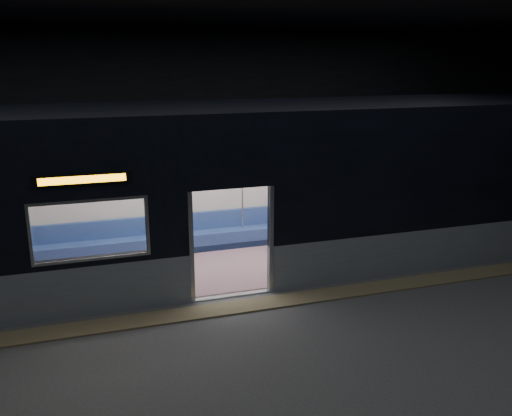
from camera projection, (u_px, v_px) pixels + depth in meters
name	position (u px, v px, depth m)	size (l,w,h in m)	color
station_floor	(249.00, 322.00, 9.04)	(24.00, 14.00, 0.01)	#47494C
station_envelope	(248.00, 99.00, 8.04)	(24.00, 14.00, 5.00)	black
tactile_strip	(240.00, 307.00, 9.54)	(22.80, 0.50, 0.03)	#8C7F59
metro_car	(212.00, 181.00, 10.87)	(18.00, 3.04, 3.35)	#8B98A6
passenger	(287.00, 209.00, 12.65)	(0.45, 0.75, 1.44)	black
handbag	(292.00, 217.00, 12.47)	(0.29, 0.25, 0.15)	black
transit_map	(394.00, 173.00, 13.64)	(0.90, 0.03, 0.59)	white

